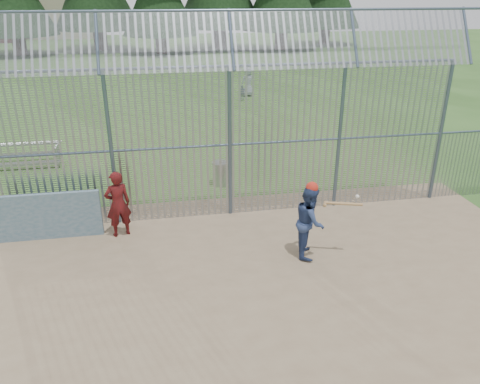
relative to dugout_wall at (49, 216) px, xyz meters
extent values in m
plane|color=#2D511E|center=(4.60, -2.90, -0.62)|extent=(120.00, 120.00, 0.00)
cube|color=#756047|center=(4.60, -3.40, -0.61)|extent=(14.00, 10.00, 0.02)
cube|color=#38566B|center=(0.00, 0.00, 0.00)|extent=(2.50, 0.12, 1.20)
imported|color=navy|center=(6.04, -1.86, 0.25)|extent=(0.83, 0.96, 1.70)
imported|color=maroon|center=(1.69, -0.13, 0.25)|extent=(0.71, 0.57, 1.70)
imported|color=gray|center=(8.02, 15.66, 0.19)|extent=(0.88, 0.66, 1.62)
imported|color=slate|center=(7.48, 14.54, -0.19)|extent=(0.51, 0.24, 0.86)
sphere|color=red|center=(6.04, -1.86, 1.08)|extent=(0.27, 0.27, 0.27)
cylinder|color=#AA7F4C|center=(6.74, -2.01, 0.71)|extent=(0.83, 0.31, 0.07)
sphere|color=#AA7F4C|center=(6.31, -2.01, 0.71)|extent=(0.09, 0.09, 0.09)
sphere|color=white|center=(7.02, -2.09, 0.90)|extent=(0.09, 0.09, 0.09)
cylinder|color=gray|center=(4.63, 2.74, -0.27)|extent=(0.52, 0.52, 0.70)
cylinder|color=#9EA0A5|center=(4.63, 2.74, 0.10)|extent=(0.56, 0.56, 0.05)
sphere|color=#9EA0A5|center=(4.63, 2.74, 0.15)|extent=(0.10, 0.10, 0.10)
cube|color=gray|center=(-2.16, 5.27, -0.42)|extent=(3.00, 0.25, 0.05)
cube|color=slate|center=(-2.16, 5.62, -0.17)|extent=(3.00, 0.25, 0.05)
cube|color=gray|center=(-2.16, 5.97, 0.08)|extent=(3.00, 0.25, 0.05)
cube|color=gray|center=(-0.76, 5.62, -0.27)|extent=(0.06, 0.90, 0.70)
cylinder|color=#47566B|center=(1.60, 0.60, 1.38)|extent=(0.10, 0.10, 4.00)
cylinder|color=#47566B|center=(4.60, 0.60, 1.38)|extent=(0.10, 0.10, 4.00)
cylinder|color=#47566B|center=(7.60, 0.60, 1.38)|extent=(0.10, 0.10, 4.00)
cylinder|color=#47566B|center=(10.60, 0.60, 1.38)|extent=(0.10, 0.10, 4.00)
cylinder|color=#47566B|center=(4.60, 0.60, 3.38)|extent=(12.00, 0.07, 0.07)
cylinder|color=#47566B|center=(4.60, 0.60, 1.38)|extent=(12.00, 0.06, 0.06)
cube|color=gray|center=(4.60, 0.60, 1.38)|extent=(12.00, 0.02, 4.00)
cube|color=gray|center=(4.60, 0.23, 4.03)|extent=(12.00, 0.77, 1.31)
cylinder|color=#47566B|center=(10.60, 0.60, 0.38)|extent=(0.08, 0.08, 2.00)
cylinder|color=#332319|center=(-9.40, 37.10, 0.91)|extent=(1.19, 1.19, 3.06)
cylinder|color=#332319|center=(-2.40, 40.10, 1.09)|extent=(1.33, 1.33, 3.42)
cylinder|color=#332319|center=(3.60, 36.10, 0.82)|extent=(1.12, 1.12, 2.88)
cylinder|color=#332319|center=(9.60, 39.10, 1.18)|extent=(1.40, 1.40, 3.60)
cylinder|color=#332319|center=(15.60, 37.10, 1.00)|extent=(1.26, 1.26, 3.24)
cylinder|color=#332319|center=(21.60, 41.10, 0.91)|extent=(1.19, 1.19, 3.06)
cube|color=#B2A58C|center=(-7.40, 55.10, 2.38)|extent=(8.00, 7.00, 6.00)
camera|label=1|loc=(2.82, -10.90, 5.12)|focal=35.00mm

